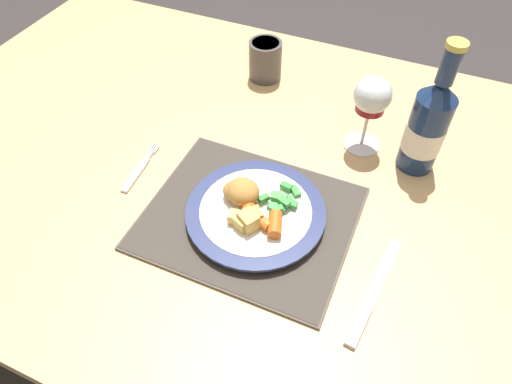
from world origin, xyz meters
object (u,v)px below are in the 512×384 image
dining_table (260,195)px  fork (138,171)px  table_knife (371,299)px  bottle (427,126)px  dinner_plate (256,213)px  wine_glass (372,99)px  drinking_cup (265,59)px

dining_table → fork: size_ratio=11.92×
table_knife → dining_table: bearing=144.2°
dining_table → bottle: size_ratio=6.00×
dinner_plate → fork: size_ratio=1.83×
dinner_plate → table_knife: size_ratio=1.14×
wine_glass → bottle: bottle is taller
wine_glass → drinking_cup: 0.31m
dining_table → drinking_cup: drinking_cup is taller
bottle → drinking_cup: (-0.38, 0.15, -0.05)m
bottle → drinking_cup: bearing=157.9°
drinking_cup → fork: bearing=-104.8°
dining_table → dinner_plate: 0.15m
bottle → dinner_plate: bearing=-132.8°
dining_table → wine_glass: (0.16, 0.15, 0.19)m
table_knife → bottle: bearing=89.0°
dinner_plate → dining_table: bearing=108.8°
table_knife → bottle: bottle is taller
dining_table → drinking_cup: (-0.11, 0.29, 0.12)m
fork → table_knife: (0.48, -0.09, 0.00)m
dining_table → table_knife: bearing=-35.8°
fork → drinking_cup: bearing=75.2°
wine_glass → bottle: 0.11m
dining_table → wine_glass: 0.29m
bottle → drinking_cup: size_ratio=2.91×
fork → table_knife: 0.49m
fork → wine_glass: wine_glass is taller
dining_table → dinner_plate: size_ratio=6.52×
dinner_plate → drinking_cup: 0.43m
table_knife → wine_glass: size_ratio=1.32×
table_knife → fork: bearing=169.3°
dinner_plate → fork: bearing=176.5°
fork → table_knife: bearing=-10.7°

